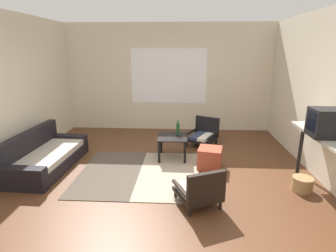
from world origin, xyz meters
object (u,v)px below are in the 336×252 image
coffee_table (173,141)px  armchair_by_window (204,133)px  console_shelf (325,144)px  crt_television (330,123)px  clay_vase (316,121)px  armchair_striped_foreground (200,190)px  glass_bottle (178,129)px  ottoman_orange (210,158)px  wicker_basket (302,184)px  couch (45,157)px

coffee_table → armchair_by_window: armchair_by_window is taller
console_shelf → armchair_by_window: bearing=125.8°
crt_television → clay_vase: bearing=89.5°
armchair_by_window → armchair_striped_foreground: size_ratio=1.12×
coffee_table → armchair_striped_foreground: (0.44, -1.68, -0.12)m
glass_bottle → coffee_table: bearing=-129.6°
armchair_striped_foreground → console_shelf: console_shelf is taller
armchair_by_window → ottoman_orange: armchair_by_window is taller
armchair_striped_foreground → clay_vase: bearing=23.3°
coffee_table → wicker_basket: coffee_table is taller
couch → wicker_basket: 4.32m
armchair_by_window → armchair_striped_foreground: bearing=-95.1°
coffee_table → console_shelf: (2.19, -1.26, 0.43)m
armchair_by_window → armchair_striped_foreground: 2.53m
glass_bottle → wicker_basket: size_ratio=0.95×
console_shelf → ottoman_orange: bearing=150.7°
wicker_basket → ottoman_orange: bearing=150.5°
coffee_table → console_shelf: 2.56m
coffee_table → console_shelf: bearing=-30.0°
armchair_by_window → glass_bottle: bearing=-128.0°
couch → ottoman_orange: bearing=3.3°
couch → armchair_striped_foreground: couch is taller
coffee_table → clay_vase: 2.47m
couch → clay_vase: bearing=-4.3°
armchair_by_window → crt_television: (1.52, -2.15, 0.86)m
couch → glass_bottle: (2.37, 0.71, 0.36)m
ottoman_orange → crt_television: bearing=-30.6°
console_shelf → coffee_table: bearing=150.0°
clay_vase → glass_bottle: size_ratio=1.12×
coffee_table → console_shelf: console_shelf is taller
ottoman_orange → clay_vase: bearing=-18.6°
armchair_striped_foreground → wicker_basket: 1.65m
crt_television → glass_bottle: crt_television is taller
console_shelf → wicker_basket: console_shelf is taller
coffee_table → ottoman_orange: coffee_table is taller
couch → coffee_table: size_ratio=2.96×
console_shelf → crt_television: crt_television is taller
glass_bottle → wicker_basket: (1.91, -1.28, -0.46)m
couch → armchair_striped_foreground: size_ratio=2.46×
ottoman_orange → wicker_basket: size_ratio=1.35×
armchair_by_window → clay_vase: 2.46m
armchair_striped_foreground → console_shelf: bearing=13.4°
coffee_table → console_shelf: size_ratio=0.39×
armchair_by_window → couch: bearing=-154.0°
ottoman_orange → wicker_basket: (1.32, -0.75, -0.08)m
couch → ottoman_orange: (2.96, 0.17, -0.02)m
armchair_by_window → ottoman_orange: (0.02, -1.26, -0.06)m
console_shelf → wicker_basket: 0.71m
ottoman_orange → wicker_basket: 1.52m
armchair_striped_foreground → ottoman_orange: size_ratio=1.79×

